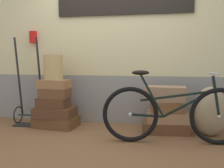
{
  "coord_description": "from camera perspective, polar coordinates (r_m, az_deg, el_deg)",
  "views": [
    {
      "loc": [
        0.8,
        -3.3,
        1.06
      ],
      "look_at": [
        0.13,
        0.23,
        0.71
      ],
      "focal_mm": 40.18,
      "sensor_mm": 36.0,
      "label": 1
    }
  ],
  "objects": [
    {
      "name": "ground",
      "position": [
        3.56,
        -2.84,
        -12.18
      ],
      "size": [
        9.19,
        5.2,
        0.06
      ],
      "primitive_type": "cube",
      "color": "brown"
    },
    {
      "name": "station_building",
      "position": [
        4.22,
        -0.02,
        8.33
      ],
      "size": [
        7.19,
        0.74,
        2.51
      ],
      "color": "gray",
      "rests_on": "ground"
    },
    {
      "name": "suitcase_0",
      "position": [
        4.08,
        -12.56,
        -8.37
      ],
      "size": [
        0.7,
        0.49,
        0.16
      ],
      "primitive_type": "cube",
      "rotation": [
        0.0,
        0.0,
        -0.12
      ],
      "color": "brown",
      "rests_on": "ground"
    },
    {
      "name": "suitcase_1",
      "position": [
        4.03,
        -12.82,
        -6.23
      ],
      "size": [
        0.62,
        0.42,
        0.15
      ],
      "primitive_type": "cube",
      "rotation": [
        0.0,
        0.0,
        -0.04
      ],
      "color": "#4C2D19",
      "rests_on": "suitcase_0"
    },
    {
      "name": "suitcase_2",
      "position": [
        4.0,
        -13.23,
        -4.13
      ],
      "size": [
        0.47,
        0.31,
        0.15
      ],
      "primitive_type": "cube",
      "rotation": [
        0.0,
        0.0,
        -0.03
      ],
      "color": "#4C2D19",
      "rests_on": "suitcase_1"
    },
    {
      "name": "suitcase_3",
      "position": [
        3.97,
        -12.84,
        -2.05
      ],
      "size": [
        0.43,
        0.3,
        0.15
      ],
      "primitive_type": "cube",
      "rotation": [
        0.0,
        0.0,
        -0.01
      ],
      "color": "brown",
      "rests_on": "suitcase_2"
    },
    {
      "name": "suitcase_4",
      "position": [
        4.0,
        -13.04,
        0.01
      ],
      "size": [
        0.5,
        0.35,
        0.13
      ],
      "primitive_type": "cube",
      "rotation": [
        0.0,
        0.0,
        -0.11
      ],
      "color": "olive",
      "rests_on": "suitcase_3"
    },
    {
      "name": "suitcase_5",
      "position": [
        3.78,
        11.9,
        -9.54
      ],
      "size": [
        0.69,
        0.44,
        0.16
      ],
      "primitive_type": "cube",
      "rotation": [
        0.0,
        0.0,
        0.09
      ],
      "color": "brown",
      "rests_on": "ground"
    },
    {
      "name": "suitcase_6",
      "position": [
        3.74,
        12.5,
        -7.3
      ],
      "size": [
        0.61,
        0.41,
        0.15
      ],
      "primitive_type": "cube",
      "rotation": [
        0.0,
        0.0,
        0.11
      ],
      "color": "#9E754C",
      "rests_on": "suitcase_5"
    },
    {
      "name": "suitcase_7",
      "position": [
        3.67,
        12.22,
        -5.1
      ],
      "size": [
        0.45,
        0.3,
        0.16
      ],
      "primitive_type": "cube",
      "rotation": [
        0.0,
        0.0,
        0.08
      ],
      "color": "brown",
      "rests_on": "suitcase_6"
    },
    {
      "name": "suitcase_8",
      "position": [
        3.68,
        12.03,
        -2.17
      ],
      "size": [
        0.59,
        0.35,
        0.21
      ],
      "primitive_type": "cube",
      "rotation": [
        0.0,
        0.0,
        -0.07
      ],
      "color": "#937051",
      "rests_on": "suitcase_7"
    },
    {
      "name": "wicker_basket",
      "position": [
        3.97,
        -13.22,
        3.7
      ],
      "size": [
        0.29,
        0.29,
        0.39
      ],
      "primitive_type": "cylinder",
      "color": "tan",
      "rests_on": "suitcase_4"
    },
    {
      "name": "luggage_trolley",
      "position": [
        4.32,
        -18.3,
        -4.41
      ],
      "size": [
        0.46,
        0.36,
        1.41
      ],
      "color": "black",
      "rests_on": "ground"
    },
    {
      "name": "burlap_sack",
      "position": [
        3.73,
        21.43,
        -5.84
      ],
      "size": [
        0.44,
        0.37,
        0.69
      ],
      "primitive_type": "ellipsoid",
      "color": "#9E8966",
      "rests_on": "ground"
    },
    {
      "name": "bicycle",
      "position": [
        3.26,
        13.8,
        -6.62
      ],
      "size": [
        1.81,
        0.46,
        0.92
      ],
      "color": "black",
      "rests_on": "ground"
    }
  ]
}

